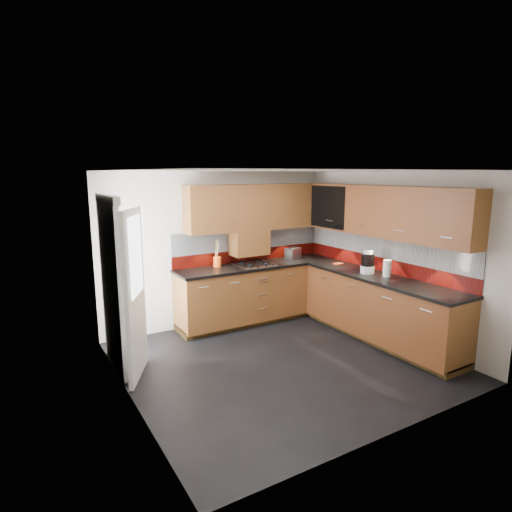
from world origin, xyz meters
TOP-DOWN VIEW (x-y plane):
  - room at (0.00, 0.00)m, footprint 4.00×3.80m
  - base_cabinets at (1.07, 0.72)m, footprint 2.70×3.20m
  - countertop at (1.05, 0.70)m, footprint 2.72×3.22m
  - backsplash at (1.28, 0.93)m, footprint 2.70×3.20m
  - upper_cabinets at (1.23, 0.78)m, footprint 2.50×3.20m
  - extractor_hood at (0.45, 1.64)m, footprint 0.60×0.33m
  - glass_cabinet at (1.71, 1.07)m, footprint 0.32×0.80m
  - back_door at (-1.78, 0.75)m, footprint 0.42×1.19m
  - gas_hob at (0.45, 1.47)m, footprint 0.59×0.52m
  - utensil_pot at (-0.11, 1.66)m, footprint 0.12×0.12m
  - toaster at (1.27, 1.57)m, footprint 0.31×0.24m
  - food_processor at (1.58, 0.15)m, footprint 0.20×0.20m
  - paper_towel at (1.67, -0.14)m, footprint 0.14×0.14m
  - orange_cloth at (1.64, 0.85)m, footprint 0.15×0.13m

SIDE VIEW (x-z plane):
  - base_cabinets at x=1.07m, z-range -0.04..0.91m
  - countertop at x=1.05m, z-range 0.90..0.94m
  - orange_cloth at x=1.64m, z-range 0.94..0.95m
  - gas_hob at x=0.45m, z-range 0.93..0.98m
  - back_door at x=-1.78m, z-range 0.01..2.05m
  - toaster at x=1.27m, z-range 0.94..1.13m
  - utensil_pot at x=-0.11m, z-range 0.82..1.26m
  - paper_towel at x=1.67m, z-range 0.94..1.18m
  - food_processor at x=1.58m, z-range 0.93..1.26m
  - backsplash at x=1.28m, z-range 0.94..1.48m
  - extractor_hood at x=0.45m, z-range 1.08..1.48m
  - room at x=0.00m, z-range 0.18..2.82m
  - upper_cabinets at x=1.23m, z-range 1.48..2.20m
  - glass_cabinet at x=1.71m, z-range 1.54..2.20m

